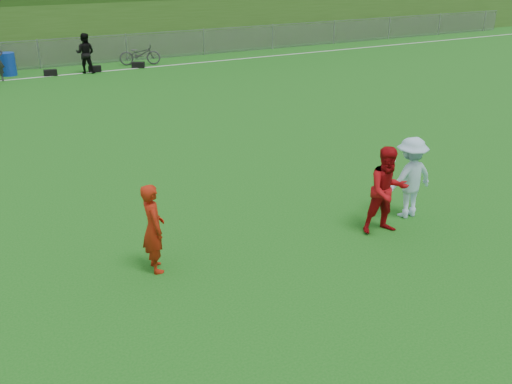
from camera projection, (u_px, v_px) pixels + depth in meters
ground at (228, 272)px, 9.48m from camera, size 120.00×120.00×0.00m
sideline_far at (48, 76)px, 24.16m from camera, size 60.00×0.10×0.01m
fence at (39, 54)px, 25.54m from camera, size 58.00×0.06×1.30m
berm at (9, 12)px, 34.17m from camera, size 120.00×18.00×3.00m
gear_bags at (68, 71)px, 24.55m from camera, size 7.21×0.55×0.26m
player_red_left at (153, 228)px, 9.29m from camera, size 0.40×0.58×1.54m
player_red_center at (387, 191)px, 10.54m from camera, size 0.93×0.79×1.69m
player_blue at (410, 178)px, 11.20m from camera, size 1.07×0.62×1.64m
frisbee at (389, 160)px, 10.73m from camera, size 0.27×0.27×0.02m
recycling_bin at (8, 64)px, 24.18m from camera, size 0.77×0.77×0.95m
bicycle at (140, 54)px, 26.41m from camera, size 1.97×1.15×0.98m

